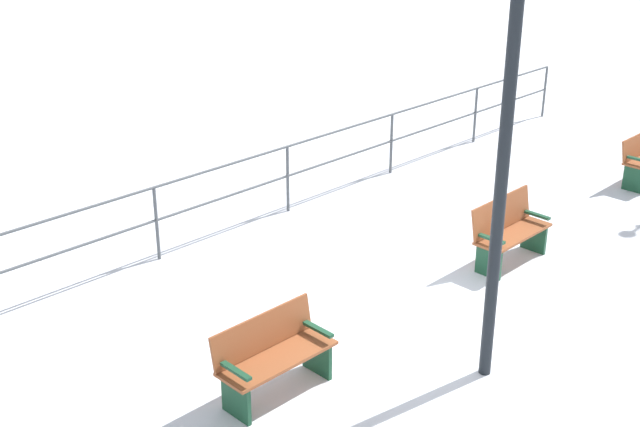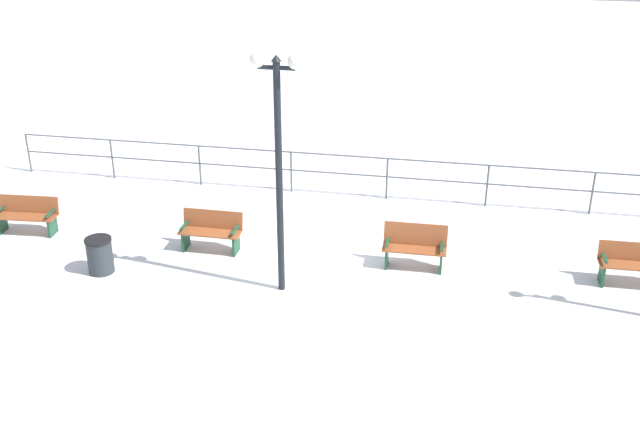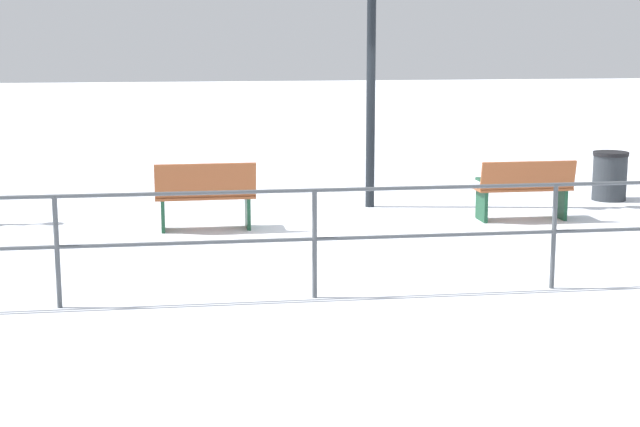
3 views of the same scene
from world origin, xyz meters
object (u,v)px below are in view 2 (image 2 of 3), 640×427
Objects in this scene: bench_fourth at (638,264)px; lamppost_middle at (278,137)px; bench_third at (415,246)px; trash_bin at (100,255)px; bench_nearest at (27,215)px; bench_second at (211,231)px.

lamppost_middle is (1.57, -7.12, 2.79)m from bench_fourth.
bench_third is 6.70m from trash_bin.
bench_third is at bearing 85.69° from bench_nearest.
bench_nearest is 0.31× the size of lamppost_middle.
bench_second is at bearing -125.67° from lamppost_middle.
bench_third is at bearing -89.88° from bench_fourth.
bench_fourth reaches higher than trash_bin.
bench_third reaches higher than bench_second.
bench_third is 0.87× the size of bench_fourth.
bench_fourth is at bearing 102.45° from lamppost_middle.
bench_third is 1.74× the size of trash_bin.
bench_fourth is at bearing 98.29° from trash_bin.
bench_second is 0.88× the size of bench_fourth.
bench_fourth is (-0.10, 4.54, -0.01)m from bench_third.
bench_second reaches higher than bench_nearest.
bench_second is at bearing -90.06° from bench_third.
bench_third reaches higher than bench_fourth.
bench_nearest is 1.90× the size of trash_bin.
bench_second is 2.46m from trash_bin.
bench_fourth is (-0.16, 9.09, 0.01)m from bench_second.
lamppost_middle reaches higher than bench_second.
bench_second is 0.29× the size of lamppost_middle.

